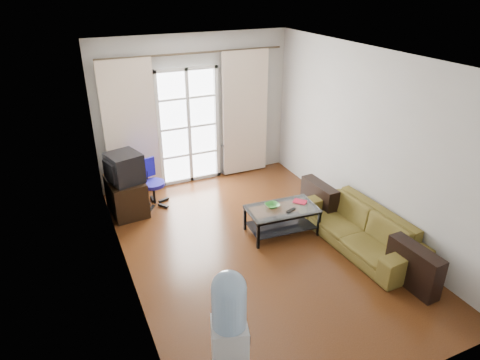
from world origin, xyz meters
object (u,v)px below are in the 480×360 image
object	(u,v)px
tv_stand	(126,196)
crt_tv	(123,168)
water_cooler	(230,340)
task_chair	(153,192)
sofa	(360,228)
coffee_table	(282,217)

from	to	relation	value
tv_stand	crt_tv	size ratio (longest dim) A/B	1.29
tv_stand	water_cooler	bearing A→B (deg)	-91.85
task_chair	water_cooler	distance (m)	4.07
task_chair	crt_tv	bearing A→B (deg)	177.18
tv_stand	sofa	bearing A→B (deg)	-44.11
tv_stand	task_chair	distance (m)	0.47
crt_tv	water_cooler	xyz separation A→B (m)	(0.18, -3.89, -0.05)
sofa	tv_stand	bearing A→B (deg)	-132.01
sofa	coffee_table	bearing A→B (deg)	-134.17
sofa	task_chair	world-z (taller)	task_chair
task_chair	water_cooler	world-z (taller)	water_cooler
tv_stand	task_chair	xyz separation A→B (m)	(0.46, 0.06, -0.06)
task_chair	water_cooler	xyz separation A→B (m)	(-0.28, -4.02, 0.54)
sofa	task_chair	size ratio (longest dim) A/B	2.49
sofa	crt_tv	distance (m)	3.73
crt_tv	task_chair	distance (m)	0.75
task_chair	water_cooler	bearing A→B (deg)	-112.57
coffee_table	crt_tv	xyz separation A→B (m)	(-2.02, 1.56, 0.55)
sofa	water_cooler	xyz separation A→B (m)	(-2.70, -1.57, 0.49)
sofa	tv_stand	xyz separation A→B (m)	(-2.88, 2.39, 0.01)
tv_stand	water_cooler	xyz separation A→B (m)	(0.18, -3.96, 0.48)
sofa	coffee_table	distance (m)	1.15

